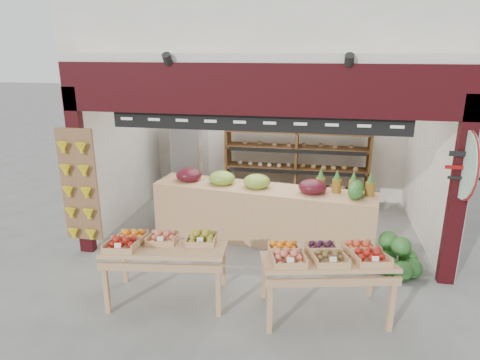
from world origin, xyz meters
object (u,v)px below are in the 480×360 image
(refrigerator, at_px, (190,158))
(watermelon_pile, at_px, (396,259))
(display_table_left, at_px, (160,245))
(display_table_right, at_px, (326,257))
(cardboard_stack, at_px, (188,202))
(mid_counter, at_px, (261,211))
(back_shelving, at_px, (297,150))

(refrigerator, distance_m, watermelon_pile, 4.85)
(watermelon_pile, bearing_deg, refrigerator, 145.47)
(display_table_left, bearing_deg, refrigerator, 101.02)
(refrigerator, distance_m, display_table_right, 4.92)
(cardboard_stack, xyz_separation_m, mid_counter, (1.60, -0.91, 0.27))
(back_shelving, distance_m, mid_counter, 2.09)
(cardboard_stack, bearing_deg, display_table_left, -79.74)
(back_shelving, relative_size, display_table_right, 1.76)
(refrigerator, xyz_separation_m, watermelon_pile, (3.96, -2.72, -0.68))
(refrigerator, bearing_deg, watermelon_pile, -38.33)
(back_shelving, bearing_deg, watermelon_pile, -58.50)
(cardboard_stack, bearing_deg, mid_counter, -29.75)
(refrigerator, height_order, watermelon_pile, refrigerator)
(watermelon_pile, bearing_deg, back_shelving, 121.50)
(back_shelving, distance_m, display_table_left, 4.24)
(refrigerator, xyz_separation_m, display_table_left, (0.77, -3.96, -0.15))
(cardboard_stack, distance_m, display_table_right, 3.99)
(refrigerator, bearing_deg, cardboard_stack, -80.67)
(display_table_left, relative_size, watermelon_pile, 2.23)
(back_shelving, height_order, display_table_left, back_shelving)
(back_shelving, relative_size, display_table_left, 1.84)
(back_shelving, bearing_deg, display_table_left, -111.37)
(display_table_right, height_order, watermelon_pile, display_table_right)
(back_shelving, xyz_separation_m, display_table_right, (0.58, -3.95, -0.40))
(mid_counter, distance_m, display_table_right, 2.29)
(mid_counter, height_order, display_table_right, mid_counter)
(refrigerator, height_order, mid_counter, refrigerator)
(refrigerator, bearing_deg, display_table_left, -82.77)
(back_shelving, xyz_separation_m, cardboard_stack, (-2.07, -1.01, -0.93))
(display_table_right, bearing_deg, refrigerator, 125.99)
(display_table_left, relative_size, display_table_right, 0.96)
(back_shelving, relative_size, refrigerator, 1.67)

